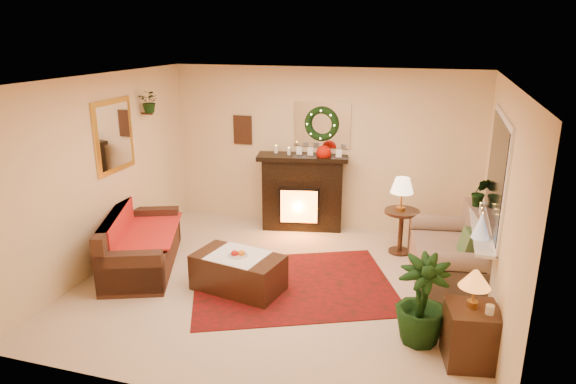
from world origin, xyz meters
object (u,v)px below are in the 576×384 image
(sofa, at_px, (142,237))
(end_table_square, at_px, (471,338))
(side_table_round, at_px, (401,232))
(coffee_table, at_px, (238,274))
(fireplace, at_px, (302,196))
(loveseat, at_px, (450,249))

(sofa, distance_m, end_table_square, 4.36)
(side_table_round, xyz_separation_m, coffee_table, (-1.85, -1.74, -0.11))
(sofa, xyz_separation_m, end_table_square, (4.24, -0.99, -0.16))
(fireplace, bearing_deg, end_table_square, -61.66)
(fireplace, distance_m, coffee_table, 2.33)
(fireplace, xyz_separation_m, end_table_square, (2.52, -3.04, -0.28))
(loveseat, height_order, end_table_square, loveseat)
(sofa, relative_size, coffee_table, 1.66)
(sofa, relative_size, side_table_round, 2.80)
(sofa, height_order, coffee_table, sofa)
(sofa, relative_size, end_table_square, 3.09)
(end_table_square, xyz_separation_m, coffee_table, (-2.73, 0.74, -0.06))
(side_table_round, bearing_deg, fireplace, 161.17)
(sofa, bearing_deg, loveseat, -10.21)
(loveseat, distance_m, end_table_square, 1.81)
(sofa, distance_m, coffee_table, 1.55)
(sofa, height_order, loveseat, loveseat)
(loveseat, xyz_separation_m, side_table_round, (-0.68, 0.68, -0.10))
(fireplace, height_order, end_table_square, fireplace)
(fireplace, distance_m, side_table_round, 1.74)
(loveseat, bearing_deg, side_table_round, 125.45)
(fireplace, distance_m, loveseat, 2.63)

